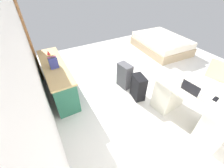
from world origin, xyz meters
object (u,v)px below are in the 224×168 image
at_px(office_chair, 211,85).
at_px(suitcase_black, 138,87).
at_px(bed, 161,43).
at_px(figurine_small, 48,53).
at_px(desk, 191,106).
at_px(computer_mouse, 179,82).
at_px(suitcase_spare_grey, 125,76).
at_px(cell_phone_near_laptop, 216,99).
at_px(laptop, 191,90).
at_px(credenza, 58,79).

distance_m(office_chair, suitcase_black, 1.56).
bearing_deg(suitcase_black, bed, -44.40).
bearing_deg(figurine_small, desk, -143.20).
relative_size(suitcase_black, figurine_small, 5.29).
xyz_separation_m(office_chair, computer_mouse, (0.15, 0.95, 0.32)).
distance_m(suitcase_spare_grey, cell_phone_near_laptop, 1.90).
xyz_separation_m(laptop, cell_phone_near_laptop, (-0.32, -0.20, -0.04)).
relative_size(credenza, laptop, 5.50).
bearing_deg(figurine_small, suitcase_spare_grey, -127.06).
xyz_separation_m(desk, suitcase_black, (1.01, 0.45, -0.09)).
bearing_deg(figurine_small, office_chair, -130.69).
bearing_deg(computer_mouse, credenza, 42.22).
xyz_separation_m(bed, laptop, (-2.55, 1.92, 0.54)).
bearing_deg(computer_mouse, office_chair, -103.93).
distance_m(office_chair, figurine_small, 3.76).
xyz_separation_m(suitcase_black, figurine_small, (1.62, 1.52, 0.51)).
bearing_deg(cell_phone_near_laptop, computer_mouse, 6.06).
relative_size(office_chair, bed, 0.47).
distance_m(credenza, cell_phone_near_laptop, 3.15).
relative_size(laptop, cell_phone_near_laptop, 2.41).
xyz_separation_m(desk, cell_phone_near_laptop, (-0.24, -0.11, 0.35)).
height_order(suitcase_spare_grey, laptop, laptop).
xyz_separation_m(credenza, laptop, (-2.02, -1.87, 0.40)).
bearing_deg(credenza, bed, -82.05).
distance_m(credenza, suitcase_black, 1.87).
bearing_deg(computer_mouse, laptop, 170.98).
relative_size(credenza, computer_mouse, 18.00).
xyz_separation_m(bed, cell_phone_near_laptop, (-2.87, 1.71, 0.49)).
bearing_deg(suitcase_black, cell_phone_near_laptop, -146.17).
bearing_deg(office_chair, credenza, 55.95).
bearing_deg(credenza, computer_mouse, -133.05).
bearing_deg(credenza, cell_phone_near_laptop, -138.59).
distance_m(credenza, computer_mouse, 2.61).
bearing_deg(suitcase_black, figurine_small, 53.18).
relative_size(suitcase_spare_grey, computer_mouse, 6.27).
distance_m(credenza, laptop, 2.78).
height_order(laptop, computer_mouse, laptop).
distance_m(credenza, figurine_small, 0.68).
bearing_deg(cell_phone_near_laptop, credenza, 30.06).
xyz_separation_m(office_chair, suitcase_black, (0.82, 1.32, -0.13)).
bearing_deg(computer_mouse, desk, -172.05).
bearing_deg(suitcase_black, laptop, -149.39).
xyz_separation_m(bed, suitcase_spare_grey, (-1.12, 2.31, 0.07)).
relative_size(desk, laptop, 4.55).
height_order(office_chair, credenza, office_chair).
bearing_deg(computer_mouse, cell_phone_near_laptop, -167.32).
height_order(suitcase_spare_grey, figurine_small, figurine_small).
height_order(bed, computer_mouse, computer_mouse).
xyz_separation_m(suitcase_spare_grey, laptop, (-1.43, -0.39, 0.47)).
bearing_deg(cell_phone_near_laptop, desk, 12.29).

